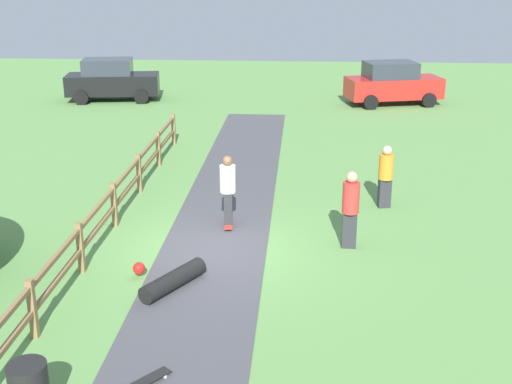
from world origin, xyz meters
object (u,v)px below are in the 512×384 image
at_px(parked_car_black, 112,80).
at_px(bystander_red, 351,206).
at_px(skater_fallen, 171,279).
at_px(bystander_orange, 386,174).
at_px(skater_riding, 228,187).
at_px(skateboard_loose, 147,380).
at_px(parked_car_red, 393,83).

bearing_deg(parked_car_black, bystander_red, -58.35).
bearing_deg(bystander_red, parked_car_black, 121.65).
distance_m(skater_fallen, bystander_red, 4.38).
height_order(skater_fallen, bystander_orange, bystander_orange).
height_order(skater_fallen, parked_car_black, parked_car_black).
distance_m(skater_riding, skater_fallen, 3.51).
height_order(skater_riding, skater_fallen, skater_riding).
height_order(skateboard_loose, bystander_red, bystander_red).
relative_size(skater_fallen, bystander_orange, 0.95).
bearing_deg(bystander_orange, parked_car_red, 82.33).
relative_size(skater_riding, bystander_orange, 1.06).
xyz_separation_m(skater_riding, parked_car_black, (-7.11, 15.16, -0.06)).
bearing_deg(parked_car_red, skater_fallen, -109.55).
bearing_deg(parked_car_red, skater_riding, -110.86).
distance_m(bystander_red, bystander_orange, 2.91).
distance_m(skater_riding, skateboard_loose, 6.60).
relative_size(bystander_orange, parked_car_red, 0.37).
bearing_deg(skateboard_loose, skater_fallen, 94.55).
bearing_deg(skater_riding, parked_car_black, 115.13).
xyz_separation_m(skater_riding, parked_car_red, (5.78, 15.15, -0.06)).
distance_m(skater_riding, bystander_orange, 4.29).
xyz_separation_m(skater_fallen, skateboard_loose, (0.25, -3.20, -0.11)).
bearing_deg(skateboard_loose, parked_car_red, 73.78).
relative_size(skater_riding, parked_car_black, 0.41).
bearing_deg(skater_fallen, parked_car_red, 70.45).
bearing_deg(bystander_red, bystander_orange, 68.08).
bearing_deg(bystander_red, skater_fallen, -148.07).
relative_size(skater_fallen, parked_car_black, 0.36).
height_order(skater_riding, parked_car_red, parked_car_red).
bearing_deg(parked_car_black, skater_fallen, -71.10).
relative_size(bystander_red, parked_car_black, 0.41).
relative_size(skateboard_loose, bystander_orange, 0.44).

